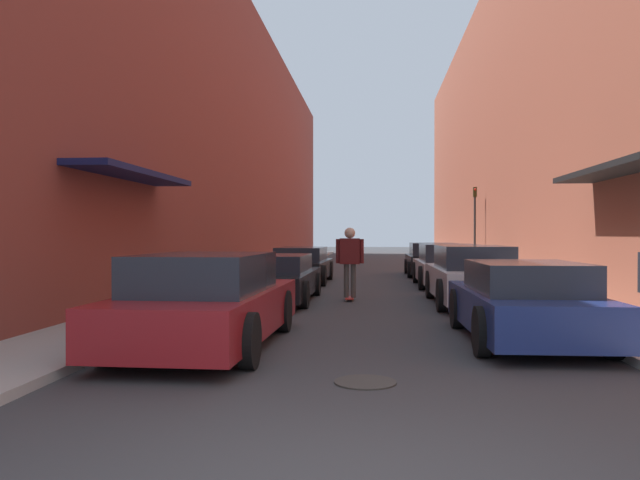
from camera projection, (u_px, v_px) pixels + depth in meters
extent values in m
plane|color=#38383A|center=(370.00, 277.00, 23.82)|extent=(110.58, 110.58, 0.00)
cube|color=#A3A099|center=(279.00, 268.00, 29.21)|extent=(1.80, 50.27, 0.12)
cube|color=#A3A099|center=(466.00, 269.00, 28.44)|extent=(1.80, 50.27, 0.12)
cube|color=brown|center=(218.00, 143.00, 29.40)|extent=(4.00, 50.27, 11.87)
cube|color=#141947|center=(134.00, 175.00, 12.95)|extent=(1.00, 4.80, 0.12)
cube|color=brown|center=(532.00, 126.00, 28.12)|extent=(4.00, 50.27, 13.09)
cube|color=black|center=(614.00, 170.00, 12.10)|extent=(1.00, 4.80, 0.12)
cube|color=maroon|center=(209.00, 312.00, 9.21)|extent=(1.97, 4.80, 0.64)
cube|color=#232833|center=(204.00, 273.00, 8.96)|extent=(1.70, 2.51, 0.55)
cylinder|color=black|center=(180.00, 310.00, 10.76)|extent=(0.18, 0.71, 0.71)
cylinder|color=black|center=(284.00, 311.00, 10.60)|extent=(0.18, 0.71, 0.71)
cylinder|color=black|center=(106.00, 338.00, 7.82)|extent=(0.18, 0.71, 0.71)
cylinder|color=black|center=(250.00, 341.00, 7.66)|extent=(0.18, 0.71, 0.71)
cube|color=black|center=(276.00, 283.00, 15.43)|extent=(1.79, 4.76, 0.56)
cube|color=#232833|center=(275.00, 264.00, 15.19)|extent=(1.56, 2.48, 0.43)
cylinder|color=black|center=(254.00, 283.00, 16.97)|extent=(0.18, 0.63, 0.63)
cylinder|color=black|center=(317.00, 284.00, 16.82)|extent=(0.18, 0.63, 0.63)
cylinder|color=black|center=(228.00, 294.00, 14.04)|extent=(0.18, 0.63, 0.63)
cylinder|color=black|center=(304.00, 294.00, 13.88)|extent=(0.18, 0.63, 0.63)
cube|color=black|center=(302.00, 269.00, 21.28)|extent=(1.81, 4.77, 0.57)
cube|color=#232833|center=(301.00, 254.00, 21.04)|extent=(1.56, 2.49, 0.46)
cylinder|color=black|center=(284.00, 270.00, 22.82)|extent=(0.18, 0.68, 0.68)
cylinder|color=black|center=(330.00, 270.00, 22.67)|extent=(0.18, 0.68, 0.68)
cylinder|color=black|center=(271.00, 275.00, 19.90)|extent=(0.18, 0.68, 0.68)
cylinder|color=black|center=(323.00, 276.00, 19.75)|extent=(0.18, 0.68, 0.68)
cube|color=navy|center=(524.00, 310.00, 9.63)|extent=(1.81, 4.22, 0.59)
cube|color=#232833|center=(527.00, 277.00, 9.42)|extent=(1.57, 2.21, 0.46)
cylinder|color=black|center=(457.00, 309.00, 11.00)|extent=(0.18, 0.69, 0.69)
cylinder|color=black|center=(556.00, 310.00, 10.85)|extent=(0.18, 0.69, 0.69)
cylinder|color=black|center=(482.00, 332.00, 8.41)|extent=(0.18, 0.69, 0.69)
cylinder|color=black|center=(613.00, 333.00, 8.26)|extent=(0.18, 0.69, 0.69)
cube|color=silver|center=(471.00, 282.00, 14.64)|extent=(1.78, 4.63, 0.67)
cube|color=#232833|center=(473.00, 257.00, 14.40)|extent=(1.54, 2.42, 0.53)
cylinder|color=black|center=(430.00, 284.00, 16.13)|extent=(0.18, 0.71, 0.71)
cylinder|color=black|center=(496.00, 285.00, 15.99)|extent=(0.18, 0.71, 0.71)
cylinder|color=black|center=(441.00, 295.00, 13.29)|extent=(0.18, 0.71, 0.71)
cylinder|color=black|center=(522.00, 296.00, 13.14)|extent=(0.18, 0.71, 0.71)
cube|color=silver|center=(448.00, 271.00, 19.75)|extent=(1.93, 4.38, 0.61)
cube|color=#232833|center=(448.00, 253.00, 19.52)|extent=(1.67, 2.29, 0.55)
cylinder|color=black|center=(416.00, 272.00, 21.17)|extent=(0.18, 0.71, 0.71)
cylinder|color=black|center=(470.00, 273.00, 21.01)|extent=(0.18, 0.71, 0.71)
cylinder|color=black|center=(422.00, 278.00, 18.48)|extent=(0.18, 0.71, 0.71)
cylinder|color=black|center=(484.00, 278.00, 18.32)|extent=(0.18, 0.71, 0.71)
cube|color=black|center=(432.00, 263.00, 24.68)|extent=(1.95, 4.07, 0.65)
cube|color=#232833|center=(433.00, 249.00, 24.48)|extent=(1.71, 2.12, 0.49)
cylinder|color=black|center=(407.00, 266.00, 26.02)|extent=(0.18, 0.62, 0.62)
cylinder|color=black|center=(452.00, 267.00, 25.85)|extent=(0.18, 0.62, 0.62)
cylinder|color=black|center=(410.00, 270.00, 23.52)|extent=(0.18, 0.62, 0.62)
cylinder|color=black|center=(461.00, 270.00, 23.35)|extent=(0.18, 0.62, 0.62)
cube|color=#B2231E|center=(350.00, 298.00, 15.58)|extent=(0.20, 0.78, 0.02)
cylinder|color=beige|center=(347.00, 298.00, 15.84)|extent=(0.03, 0.06, 0.06)
cylinder|color=beige|center=(353.00, 298.00, 15.82)|extent=(0.03, 0.06, 0.06)
cylinder|color=beige|center=(346.00, 300.00, 15.34)|extent=(0.03, 0.06, 0.06)
cylinder|color=beige|center=(352.00, 300.00, 15.33)|extent=(0.03, 0.06, 0.06)
cylinder|color=#47423D|center=(346.00, 281.00, 15.58)|extent=(0.12, 0.12, 0.84)
cylinder|color=#47423D|center=(353.00, 281.00, 15.57)|extent=(0.12, 0.12, 0.84)
cube|color=maroon|center=(350.00, 251.00, 15.57)|extent=(0.50, 0.22, 0.64)
sphere|color=beige|center=(350.00, 233.00, 15.56)|extent=(0.27, 0.27, 0.27)
cylinder|color=maroon|center=(338.00, 251.00, 15.60)|extent=(0.10, 0.10, 0.61)
cylinder|color=maroon|center=(362.00, 251.00, 15.54)|extent=(0.10, 0.10, 0.61)
cylinder|color=#332D28|center=(365.00, 382.00, 6.97)|extent=(0.70, 0.70, 0.02)
cylinder|color=#2D2D2D|center=(475.00, 227.00, 28.67)|extent=(0.10, 0.10, 3.70)
cube|color=#332D0F|center=(475.00, 192.00, 28.65)|extent=(0.16, 0.16, 0.45)
sphere|color=red|center=(475.00, 189.00, 28.56)|extent=(0.11, 0.11, 0.11)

